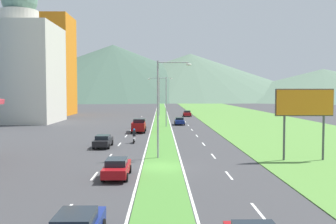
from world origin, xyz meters
The scene contains 40 objects.
ground_plane centered at (0.00, 0.00, 0.00)m, with size 600.00×600.00×0.00m, color #38383A.
grass_median centered at (0.00, 60.00, 0.03)m, with size 3.20×240.00×0.06m, color #477F33.
grass_verge_right centered at (20.60, 60.00, 0.03)m, with size 24.00×240.00×0.06m, color #518438.
lane_dash_left_1 centered at (-5.10, -11.56, 0.01)m, with size 0.16×2.80×0.01m, color silver.
lane_dash_left_2 centered at (-5.10, -3.13, 0.01)m, with size 0.16×2.80×0.01m, color silver.
lane_dash_left_3 centered at (-5.10, 5.31, 0.01)m, with size 0.16×2.80×0.01m, color silver.
lane_dash_left_4 centered at (-5.10, 13.75, 0.01)m, with size 0.16×2.80×0.01m, color silver.
lane_dash_left_5 centered at (-5.10, 22.19, 0.01)m, with size 0.16×2.80×0.01m, color silver.
lane_dash_left_6 centered at (-5.10, 30.62, 0.01)m, with size 0.16×2.80×0.01m, color silver.
lane_dash_left_7 centered at (-5.10, 39.06, 0.01)m, with size 0.16×2.80×0.01m, color silver.
lane_dash_left_8 centered at (-5.10, 47.50, 0.01)m, with size 0.16×2.80×0.01m, color silver.
lane_dash_left_9 centered at (-5.10, 55.93, 0.01)m, with size 0.16×2.80×0.01m, color silver.
lane_dash_left_10 centered at (-5.10, 64.37, 0.01)m, with size 0.16×2.80×0.01m, color silver.
lane_dash_right_1 centered at (5.10, -11.56, 0.01)m, with size 0.16×2.80×0.01m, color silver.
lane_dash_right_2 centered at (5.10, -3.13, 0.01)m, with size 0.16×2.80×0.01m, color silver.
lane_dash_right_3 centered at (5.10, 5.31, 0.01)m, with size 0.16×2.80×0.01m, color silver.
lane_dash_right_4 centered at (5.10, 13.75, 0.01)m, with size 0.16×2.80×0.01m, color silver.
lane_dash_right_5 centered at (5.10, 22.19, 0.01)m, with size 0.16×2.80×0.01m, color silver.
lane_dash_right_6 centered at (5.10, 30.62, 0.01)m, with size 0.16×2.80×0.01m, color silver.
lane_dash_right_7 centered at (5.10, 39.06, 0.01)m, with size 0.16×2.80×0.01m, color silver.
lane_dash_right_8 centered at (5.10, 47.50, 0.01)m, with size 0.16×2.80×0.01m, color silver.
lane_dash_right_9 centered at (5.10, 55.93, 0.01)m, with size 0.16×2.80×0.01m, color silver.
lane_dash_right_10 centered at (5.10, 64.37, 0.01)m, with size 0.16×2.80×0.01m, color silver.
edge_line_median_left centered at (-1.75, 60.00, 0.01)m, with size 0.16×240.00×0.01m, color silver.
edge_line_median_right centered at (1.75, 60.00, 0.01)m, with size 0.16×240.00×0.01m, color silver.
domed_building centered at (-29.23, 47.11, 11.59)m, with size 14.92×14.92×28.82m.
midrise_colored centered at (-30.80, 72.23, 13.52)m, with size 12.26×12.26×27.03m, color orange.
hill_far_left centered at (-39.51, 275.75, 22.45)m, with size 230.86×230.86×44.91m, color #3D5647.
hill_far_center centered at (23.93, 275.29, 18.83)m, with size 216.36×216.36×37.67m, color #516B56.
hill_far_right centered at (116.76, 234.93, 11.42)m, with size 182.88×182.88×22.84m, color #516B56.
street_lamp_near centered at (0.01, 4.27, 5.38)m, with size 3.31×0.50×9.28m.
street_lamp_mid centered at (0.44, 36.11, 5.24)m, with size 3.48×0.44×8.99m.
street_lamp_far centered at (-0.18, 67.91, 5.88)m, with size 3.56×0.37×10.21m.
billboard_roadside centered at (13.09, 2.78, 5.05)m, with size 5.40×0.28×6.63m.
car_0 centered at (3.48, 40.32, 0.73)m, with size 1.92×4.18×1.43m.
car_1 centered at (-3.34, -3.61, 0.74)m, with size 1.88×4.57×1.43m.
car_2 centered at (6.68, 64.92, 0.77)m, with size 2.02×4.54×1.50m.
car_4 centered at (-6.72, 11.49, 0.73)m, with size 1.88×4.73×1.40m.
pickup_truck_0 centered at (-3.57, 27.42, 0.98)m, with size 2.18×5.40×2.00m.
motorcycle_rider centered at (-3.41, 14.92, 0.75)m, with size 0.36×2.00×1.80m.
Camera 1 is at (-0.05, -30.88, 6.35)m, focal length 39.66 mm.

